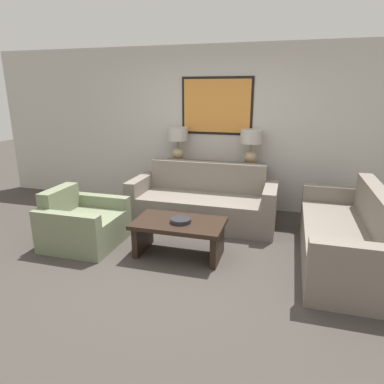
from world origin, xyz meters
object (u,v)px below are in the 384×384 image
Objects in this scene: console_table at (213,186)px; couch_by_side at (346,238)px; couch_by_back_wall at (203,203)px; armchair_near_back_wall at (83,225)px; decorative_bowl at (181,220)px; coffee_table at (179,231)px; table_lamp_left at (178,139)px; table_lamp_right at (251,142)px.

couch_by_side is at bearing -36.52° from console_table.
armchair_near_back_wall is (-1.32, -1.16, -0.04)m from couch_by_back_wall.
couch_by_back_wall is 8.79× the size of decorative_bowl.
couch_by_back_wall is 2.00× the size of coffee_table.
couch_by_side reaches higher than decorative_bowl.
table_lamp_left reaches higher than decorative_bowl.
console_table is at bearing 143.48° from couch_by_side.
coffee_table is (0.60, -1.79, -0.85)m from table_lamp_left.
table_lamp_left is 0.62× the size of armchair_near_back_wall.
decorative_bowl is (0.02, -1.81, 0.07)m from console_table.
coffee_table is (-1.91, -0.38, 0.01)m from couch_by_side.
console_table is 1.57× the size of coffee_table.
console_table is 1.79m from coffee_table.
couch_by_back_wall is (-0.60, -0.65, -0.86)m from table_lamp_right.
console_table reaches higher than armchair_near_back_wall.
console_table is 1.87× the size of armchair_near_back_wall.
coffee_table is 0.15m from decorative_bowl.
table_lamp_right reaches higher than console_table.
armchair_near_back_wall is at bearing -126.21° from console_table.
console_table is 3.01× the size of table_lamp_right.
table_lamp_right is at bearing 72.22° from decorative_bowl.
couch_by_back_wall is (0.60, -0.65, -0.86)m from table_lamp_left.
coffee_table is (-0.01, -1.14, 0.01)m from couch_by_back_wall.
couch_by_side reaches higher than coffee_table.
armchair_near_back_wall reaches higher than coffee_table.
console_table is 0.78× the size of couch_by_back_wall.
decorative_bowl is 1.36m from armchair_near_back_wall.
couch_by_side is (1.90, -1.41, -0.10)m from console_table.
couch_by_side is 2.39× the size of armchair_near_back_wall.
console_table is 0.98m from table_lamp_left.
armchair_near_back_wall is at bearing 179.69° from decorative_bowl.
coffee_table is 1.31m from armchair_near_back_wall.
couch_by_side is at bearing -47.34° from table_lamp_right.
table_lamp_right is 0.26× the size of couch_by_side.
decorative_bowl is (0.02, -1.17, 0.16)m from couch_by_back_wall.
console_table is at bearing 90.00° from couch_by_back_wall.
table_lamp_left is at bearing 180.00° from table_lamp_right.
couch_by_back_wall is at bearing -46.86° from table_lamp_left.
couch_by_side is (1.30, -1.41, -0.86)m from table_lamp_right.
couch_by_side is 1.93m from decorative_bowl.
table_lamp_left is 0.26× the size of couch_by_back_wall.
couch_by_back_wall reaches higher than coffee_table.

